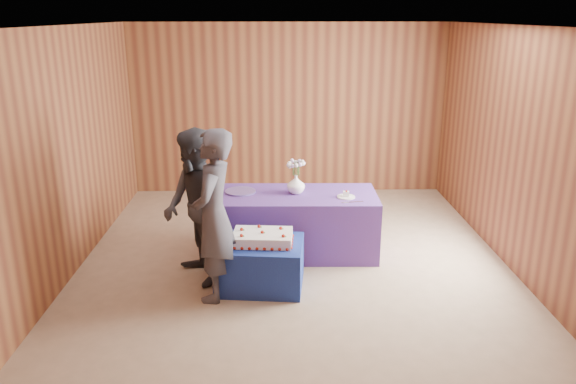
{
  "coord_description": "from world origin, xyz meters",
  "views": [
    {
      "loc": [
        -0.21,
        -5.94,
        2.82
      ],
      "look_at": [
        -0.07,
        0.1,
        0.89
      ],
      "focal_mm": 35.0,
      "sensor_mm": 36.0,
      "label": 1
    }
  ],
  "objects_px": {
    "guest_right": "(197,208)",
    "vase": "(296,184)",
    "cake_table": "(260,264)",
    "sheet_cake": "(263,238)",
    "serving_table": "(293,223)",
    "guest_left": "(214,216)"
  },
  "relations": [
    {
      "from": "cake_table",
      "to": "sheet_cake",
      "type": "relative_size",
      "value": 1.32
    },
    {
      "from": "guest_left",
      "to": "guest_right",
      "type": "height_order",
      "value": "guest_left"
    },
    {
      "from": "serving_table",
      "to": "vase",
      "type": "distance_m",
      "value": 0.49
    },
    {
      "from": "cake_table",
      "to": "vase",
      "type": "xyz_separation_m",
      "value": [
        0.41,
        0.94,
        0.61
      ]
    },
    {
      "from": "sheet_cake",
      "to": "vase",
      "type": "height_order",
      "value": "vase"
    },
    {
      "from": "sheet_cake",
      "to": "vase",
      "type": "relative_size",
      "value": 3.04
    },
    {
      "from": "guest_right",
      "to": "sheet_cake",
      "type": "bearing_deg",
      "value": 50.63
    },
    {
      "from": "cake_table",
      "to": "guest_right",
      "type": "distance_m",
      "value": 0.91
    },
    {
      "from": "cake_table",
      "to": "guest_right",
      "type": "bearing_deg",
      "value": 173.23
    },
    {
      "from": "cake_table",
      "to": "sheet_cake",
      "type": "xyz_separation_m",
      "value": [
        0.03,
        0.01,
        0.31
      ]
    },
    {
      "from": "cake_table",
      "to": "sheet_cake",
      "type": "bearing_deg",
      "value": 24.19
    },
    {
      "from": "sheet_cake",
      "to": "guest_right",
      "type": "height_order",
      "value": "guest_right"
    },
    {
      "from": "guest_right",
      "to": "guest_left",
      "type": "bearing_deg",
      "value": 3.32
    },
    {
      "from": "serving_table",
      "to": "vase",
      "type": "bearing_deg",
      "value": 51.7
    },
    {
      "from": "serving_table",
      "to": "sheet_cake",
      "type": "bearing_deg",
      "value": -110.68
    },
    {
      "from": "sheet_cake",
      "to": "guest_right",
      "type": "xyz_separation_m",
      "value": [
        -0.7,
        0.14,
        0.29
      ]
    },
    {
      "from": "cake_table",
      "to": "guest_left",
      "type": "bearing_deg",
      "value": -148.71
    },
    {
      "from": "guest_right",
      "to": "vase",
      "type": "bearing_deg",
      "value": 97.89
    },
    {
      "from": "vase",
      "to": "guest_right",
      "type": "relative_size",
      "value": 0.13
    },
    {
      "from": "serving_table",
      "to": "sheet_cake",
      "type": "height_order",
      "value": "serving_table"
    },
    {
      "from": "guest_left",
      "to": "cake_table",
      "type": "bearing_deg",
      "value": 125.79
    },
    {
      "from": "guest_left",
      "to": "guest_right",
      "type": "bearing_deg",
      "value": -138.35
    }
  ]
}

